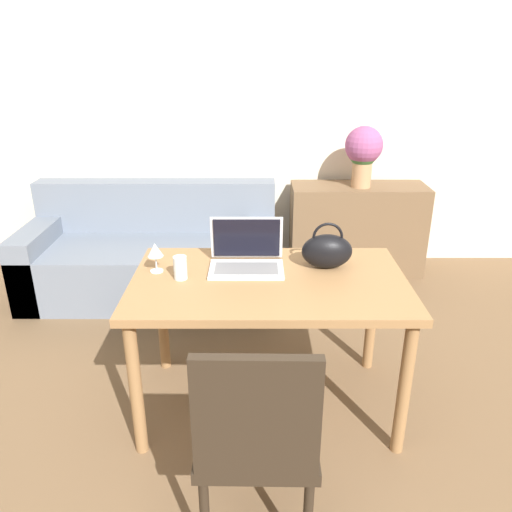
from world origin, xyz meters
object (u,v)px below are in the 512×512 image
drinking_glass (179,268)px  handbag (325,251)px  laptop (245,254)px  wine_glass (153,251)px  chair (255,434)px  couch (152,257)px  flower_vase (362,151)px

drinking_glass → handbag: 0.74m
laptop → wine_glass: 0.46m
chair → laptop: 1.01m
laptop → wine_glass: (-0.45, -0.07, 0.05)m
couch → drinking_glass: bearing=-72.6°
wine_glass → handbag: 0.86m
wine_glass → chair: bearing=-60.6°
wine_glass → drinking_glass: bearing=-31.8°
wine_glass → handbag: size_ratio=0.59×
laptop → flower_vase: size_ratio=0.78×
couch → flower_vase: (1.64, 0.36, 0.76)m
laptop → flower_vase: bearing=60.5°
couch → handbag: size_ratio=7.37×
flower_vase → laptop: bearing=-119.5°
laptop → flower_vase: flower_vase is taller
chair → handbag: size_ratio=3.61×
chair → drinking_glass: 0.94m
couch → handbag: 1.79m
wine_glass → handbag: bearing=3.4°
laptop → handbag: bearing=-2.5°
drinking_glass → laptop: bearing=25.4°
chair → handbag: bearing=70.2°
chair → handbag: 1.06m
couch → flower_vase: bearing=12.2°
handbag → couch: bearing=133.0°
drinking_glass → flower_vase: bearing=55.0°
flower_vase → handbag: bearing=-106.9°
couch → laptop: size_ratio=5.06×
couch → handbag: (1.16, -1.24, 0.56)m
chair → couch: (-0.80, 2.18, -0.23)m
drinking_glass → wine_glass: (-0.13, 0.08, 0.05)m
chair → flower_vase: 2.73m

